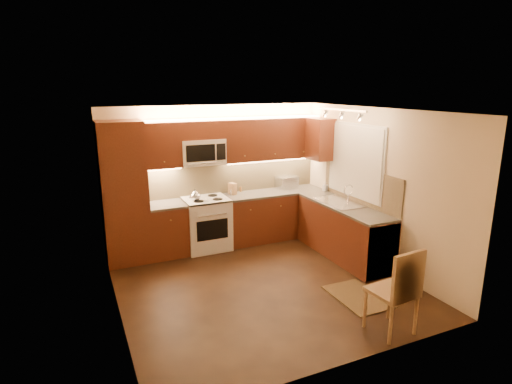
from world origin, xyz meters
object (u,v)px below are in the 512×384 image
toaster_oven (287,182)px  kettle (195,195)px  dining_chair (392,290)px  stove (207,224)px  microwave (202,152)px  soap_bottle (325,186)px  sink (340,198)px  knife_block (232,189)px

toaster_oven → kettle: bearing=-177.2°
dining_chair → toaster_oven: bearing=76.9°
stove → toaster_oven: size_ratio=2.42×
microwave → kettle: bearing=-134.7°
toaster_oven → soap_bottle: size_ratio=2.21×
soap_bottle → dining_chair: size_ratio=0.16×
kettle → dining_chair: (1.37, -3.30, -0.49)m
sink → stove: bearing=150.6°
knife_block → dining_chair: bearing=-97.8°
soap_bottle → sink: bearing=-120.3°
stove → soap_bottle: size_ratio=5.35×
microwave → kettle: (-0.21, -0.21, -0.70)m
knife_block → kettle: bearing=179.2°
microwave → knife_block: 0.91m
kettle → toaster_oven: bearing=31.1°
stove → sink: 2.35m
toaster_oven → soap_bottle: toaster_oven is taller
microwave → toaster_oven: microwave is taller
microwave → kettle: 0.76m
toaster_oven → stove: bearing=-178.9°
soap_bottle → dining_chair: 3.26m
stove → kettle: size_ratio=4.44×
knife_block → stove: bearing=177.8°
kettle → soap_bottle: size_ratio=1.20×
sink → toaster_oven: bearing=103.7°
knife_block → microwave: bearing=164.3°
stove → knife_block: knife_block is taller
stove → microwave: bearing=90.0°
dining_chair → soap_bottle: bearing=65.8°
kettle → toaster_oven: 1.91m
soap_bottle → dining_chair: (-1.08, -3.04, -0.45)m
knife_block → dining_chair: (0.60, -3.53, -0.47)m
microwave → soap_bottle: size_ratio=4.42×
kettle → dining_chair: size_ratio=0.20×
sink → soap_bottle: size_ratio=5.00×
stove → sink: bearing=-29.4°
sink → knife_block: knife_block is taller
sink → microwave: bearing=147.8°
kettle → toaster_oven: (1.89, 0.25, -0.01)m
stove → microwave: size_ratio=1.21×
sink → kettle: kettle is taller
stove → dining_chair: 3.57m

